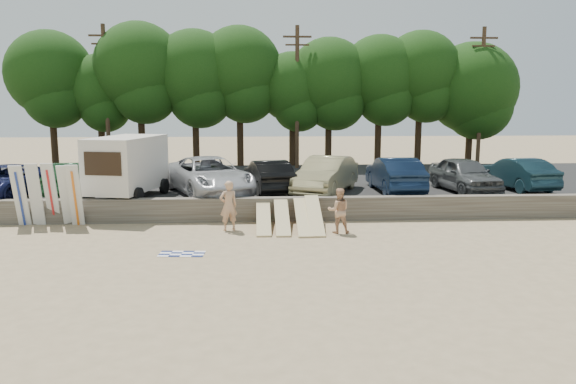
{
  "coord_description": "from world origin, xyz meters",
  "views": [
    {
      "loc": [
        -0.65,
        -20.23,
        5.01
      ],
      "look_at": [
        0.67,
        3.0,
        1.22
      ],
      "focal_mm": 35.0,
      "sensor_mm": 36.0,
      "label": 1
    }
  ],
  "objects_px": {
    "car_3": "(268,176)",
    "car_6": "(464,175)",
    "beachgoer_a": "(228,206)",
    "car_2": "(209,176)",
    "box_trailer": "(127,164)",
    "car_4": "(326,175)",
    "car_5": "(395,175)",
    "car_1": "(74,178)",
    "cooler": "(265,220)",
    "car_0": "(5,182)",
    "beachgoer_b": "(339,211)",
    "car_7": "(517,173)"
  },
  "relations": [
    {
      "from": "beachgoer_b",
      "to": "cooler",
      "type": "distance_m",
      "value": 3.36
    },
    {
      "from": "car_0",
      "to": "car_6",
      "type": "distance_m",
      "value": 21.3
    },
    {
      "from": "car_1",
      "to": "box_trailer",
      "type": "bearing_deg",
      "value": 155.96
    },
    {
      "from": "car_0",
      "to": "car_3",
      "type": "bearing_deg",
      "value": 13.75
    },
    {
      "from": "car_2",
      "to": "cooler",
      "type": "xyz_separation_m",
      "value": [
        2.55,
        -3.42,
        -1.41
      ]
    },
    {
      "from": "box_trailer",
      "to": "beachgoer_a",
      "type": "bearing_deg",
      "value": -24.9
    },
    {
      "from": "box_trailer",
      "to": "car_1",
      "type": "xyz_separation_m",
      "value": [
        -2.73,
        1.1,
        -0.79
      ]
    },
    {
      "from": "box_trailer",
      "to": "car_5",
      "type": "bearing_deg",
      "value": 17.88
    },
    {
      "from": "car_3",
      "to": "beachgoer_a",
      "type": "relative_size",
      "value": 2.39
    },
    {
      "from": "beachgoer_b",
      "to": "car_6",
      "type": "bearing_deg",
      "value": -140.83
    },
    {
      "from": "car_6",
      "to": "beachgoer_a",
      "type": "xyz_separation_m",
      "value": [
        -11.07,
        -4.58,
        -0.54
      ]
    },
    {
      "from": "car_4",
      "to": "car_3",
      "type": "bearing_deg",
      "value": -162.96
    },
    {
      "from": "car_4",
      "to": "beachgoer_a",
      "type": "bearing_deg",
      "value": -108.93
    },
    {
      "from": "box_trailer",
      "to": "car_4",
      "type": "distance_m",
      "value": 9.12
    },
    {
      "from": "car_7",
      "to": "beachgoer_a",
      "type": "distance_m",
      "value": 14.89
    },
    {
      "from": "car_7",
      "to": "box_trailer",
      "type": "bearing_deg",
      "value": -3.93
    },
    {
      "from": "car_4",
      "to": "car_0",
      "type": "bearing_deg",
      "value": -153.25
    },
    {
      "from": "car_3",
      "to": "car_1",
      "type": "bearing_deg",
      "value": -9.98
    },
    {
      "from": "beachgoer_a",
      "to": "car_2",
      "type": "bearing_deg",
      "value": -97.14
    },
    {
      "from": "car_2",
      "to": "car_5",
      "type": "relative_size",
      "value": 1.23
    },
    {
      "from": "car_0",
      "to": "car_5",
      "type": "xyz_separation_m",
      "value": [
        17.93,
        0.56,
        0.11
      ]
    },
    {
      "from": "box_trailer",
      "to": "car_4",
      "type": "bearing_deg",
      "value": 19.11
    },
    {
      "from": "car_4",
      "to": "cooler",
      "type": "height_order",
      "value": "car_4"
    },
    {
      "from": "car_6",
      "to": "beachgoer_a",
      "type": "height_order",
      "value": "car_6"
    },
    {
      "from": "car_3",
      "to": "car_6",
      "type": "bearing_deg",
      "value": 166.66
    },
    {
      "from": "car_2",
      "to": "car_3",
      "type": "xyz_separation_m",
      "value": [
        2.77,
        0.47,
        -0.1
      ]
    },
    {
      "from": "car_3",
      "to": "car_4",
      "type": "relative_size",
      "value": 0.9
    },
    {
      "from": "car_2",
      "to": "cooler",
      "type": "distance_m",
      "value": 4.49
    },
    {
      "from": "box_trailer",
      "to": "car_3",
      "type": "bearing_deg",
      "value": 24.77
    },
    {
      "from": "car_5",
      "to": "car_7",
      "type": "bearing_deg",
      "value": -176.46
    },
    {
      "from": "car_0",
      "to": "car_3",
      "type": "xyz_separation_m",
      "value": [
        11.9,
        0.87,
        0.04
      ]
    },
    {
      "from": "car_3",
      "to": "box_trailer",
      "type": "bearing_deg",
      "value": 0.28
    },
    {
      "from": "car_2",
      "to": "cooler",
      "type": "bearing_deg",
      "value": -76.12
    },
    {
      "from": "car_3",
      "to": "car_6",
      "type": "distance_m",
      "value": 9.4
    },
    {
      "from": "car_0",
      "to": "car_6",
      "type": "relative_size",
      "value": 1.08
    },
    {
      "from": "car_7",
      "to": "beachgoer_a",
      "type": "height_order",
      "value": "car_7"
    },
    {
      "from": "car_1",
      "to": "beachgoer_b",
      "type": "height_order",
      "value": "car_1"
    },
    {
      "from": "car_5",
      "to": "car_1",
      "type": "bearing_deg",
      "value": -1.72
    },
    {
      "from": "car_0",
      "to": "car_7",
      "type": "bearing_deg",
      "value": 12.13
    },
    {
      "from": "car_0",
      "to": "car_5",
      "type": "relative_size",
      "value": 1.03
    },
    {
      "from": "car_2",
      "to": "car_1",
      "type": "bearing_deg",
      "value": 154.55
    },
    {
      "from": "car_0",
      "to": "beachgoer_b",
      "type": "height_order",
      "value": "car_0"
    },
    {
      "from": "car_6",
      "to": "beachgoer_b",
      "type": "height_order",
      "value": "car_6"
    },
    {
      "from": "car_3",
      "to": "beachgoer_b",
      "type": "xyz_separation_m",
      "value": [
        2.56,
        -5.64,
        -0.6
      ]
    },
    {
      "from": "car_7",
      "to": "car_3",
      "type": "bearing_deg",
      "value": -7.5
    },
    {
      "from": "car_6",
      "to": "car_7",
      "type": "height_order",
      "value": "car_6"
    },
    {
      "from": "car_3",
      "to": "car_5",
      "type": "bearing_deg",
      "value": 166.02
    },
    {
      "from": "box_trailer",
      "to": "car_2",
      "type": "xyz_separation_m",
      "value": [
        3.56,
        0.8,
        -0.67
      ]
    },
    {
      "from": "car_2",
      "to": "car_5",
      "type": "height_order",
      "value": "car_2"
    },
    {
      "from": "car_4",
      "to": "cooler",
      "type": "xyz_separation_m",
      "value": [
        -2.94,
        -3.52,
        -1.39
      ]
    }
  ]
}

